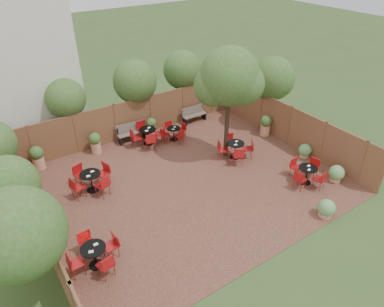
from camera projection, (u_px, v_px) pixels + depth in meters
ground at (188, 182)px, 15.15m from camera, size 80.00×80.00×0.00m
courtyard_paving at (188, 182)px, 15.14m from camera, size 12.00×10.00×0.02m
fence_back at (134, 118)px, 18.13m from camera, size 12.00×0.08×2.00m
fence_left at (37, 218)px, 11.78m from camera, size 0.08×10.00×2.00m
fence_right at (289, 125)px, 17.46m from camera, size 0.08×10.00×2.00m
neighbour_building at (13, 60)px, 16.52m from camera, size 5.00×4.00×8.00m
overhang_foliage at (128, 114)px, 14.76m from camera, size 15.66×10.59×2.46m
courtyard_tree at (229, 80)px, 14.94m from camera, size 2.72×2.62×5.19m
park_bench_left at (131, 132)px, 17.95m from camera, size 1.53×0.61×0.92m
park_bench_right at (194, 114)px, 19.78m from camera, size 1.40×0.46×0.87m
bistro_tables at (174, 166)px, 15.32m from camera, size 10.65×8.30×0.96m
planters at (140, 138)px, 17.22m from camera, size 11.22×3.98×1.12m
low_shrubs at (323, 177)px, 14.85m from camera, size 3.22×3.88×0.72m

